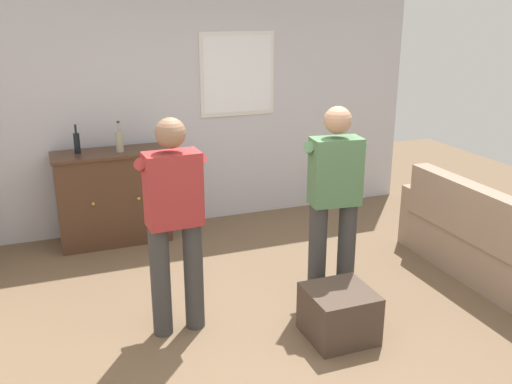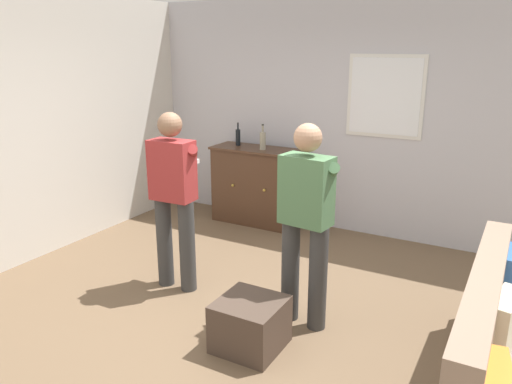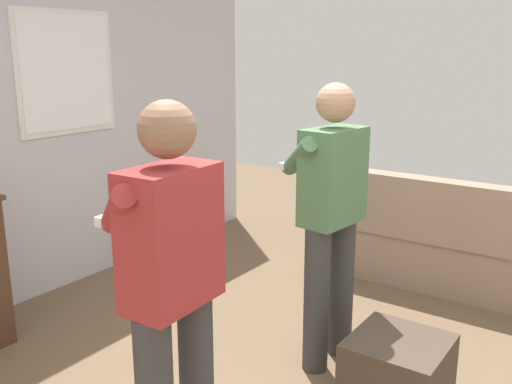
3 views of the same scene
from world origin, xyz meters
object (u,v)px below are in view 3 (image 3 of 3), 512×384
person_standing_right (330,213)px  couch (458,248)px  person_standing_left (171,289)px  ottoman (397,373)px

person_standing_right → couch: bearing=-12.9°
couch → person_standing_right: person_standing_right is taller
couch → person_standing_left: person_standing_left is taller
ottoman → couch: bearing=6.3°
ottoman → person_standing_right: size_ratio=0.29×
ottoman → person_standing_left: bearing=154.0°
ottoman → person_standing_right: person_standing_right is taller
person_standing_left → couch: bearing=-7.1°
person_standing_left → person_standing_right: same height
couch → ottoman: size_ratio=4.98×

